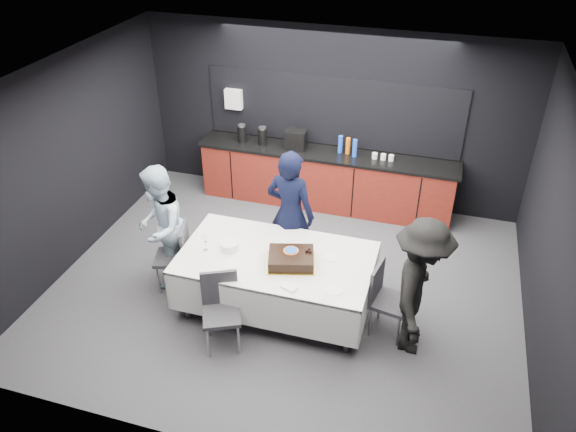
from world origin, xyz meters
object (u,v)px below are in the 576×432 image
Objects in this scene: champagne_flute at (205,239)px; chair_left at (177,252)px; chair_right at (385,294)px; plate_stack at (229,246)px; chair_near at (221,305)px; person_center at (290,214)px; party_table at (276,266)px; person_left at (160,227)px; cake_assembly at (291,259)px; person_right at (419,288)px.

champagne_flute reaches higher than chair_left.
chair_left and chair_right have the same top height.
chair_near is at bearing -77.32° from plate_stack.
chair_left is 2.68m from chair_right.
plate_stack is at bearing 64.46° from person_center.
chair_near is at bearing -120.04° from party_table.
person_left is (-2.91, 0.13, 0.30)m from chair_right.
person_center is (0.38, 1.50, 0.37)m from chair_near.
cake_assembly is at bearing -4.01° from chair_left.
champagne_flute is at bearing 58.04° from person_left.
chair_left is at bearing 175.48° from plate_stack.
cake_assembly reaches higher than party_table.
chair_right is 1.00× the size of chair_near.
plate_stack is at bearing -177.31° from party_table.
plate_stack is 1.94m from chair_right.
party_table is 1.72m from person_right.
person_left reaches higher than chair_right.
plate_stack is 0.12× the size of person_center.
person_center reaches higher than cake_assembly.
party_table is 0.31m from cake_assembly.
champagne_flute is 0.13× the size of person_left.
party_table is at bearing 59.96° from chair_near.
party_table is 11.07× the size of plate_stack.
party_table is 1.36× the size of person_right.
cake_assembly is at bearing 69.32° from person_left.
chair_right is at bearing 72.45° from person_left.
person_center reaches higher than party_table.
champagne_flute is 1.20m from person_center.
champagne_flute reaches higher than party_table.
person_center is (1.30, 0.73, 0.37)m from chair_left.
person_left is (-1.58, 0.10, 0.20)m from party_table.
chair_right and chair_near have the same top height.
plate_stack is at bearing 67.62° from person_left.
party_table is 0.81m from person_center.
chair_near is 1.59m from person_center.
plate_stack is (-0.59, -0.03, 0.19)m from party_table.
person_right is (3.29, -0.29, 0.02)m from person_left.
chair_left reaches higher than party_table.
cake_assembly is 3.20× the size of plate_stack.
champagne_flute is at bearing -177.78° from cake_assembly.
person_left reaches higher than champagne_flute.
champagne_flute reaches higher than chair_near.
person_right is at bearing -3.95° from plate_stack.
champagne_flute is 2.57m from person_right.
person_left is at bearing 32.12° from person_center.
champagne_flute is (-0.28, -0.09, 0.11)m from plate_stack.
person_center reaches higher than chair_left.
cake_assembly is at bearing -3.53° from plate_stack.
person_center reaches higher than chair_near.
champagne_flute is at bearing -172.18° from party_table.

